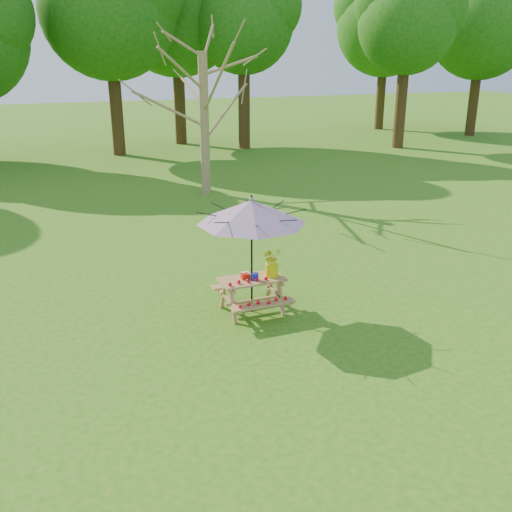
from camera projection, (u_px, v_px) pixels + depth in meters
name	position (u px, v px, depth m)	size (l,w,h in m)	color
ground	(202.00, 497.00, 6.26)	(120.00, 120.00, 0.00)	#266C14
picnic_table	(252.00, 295.00, 10.72)	(1.20, 1.32, 0.67)	#A37A49
patio_umbrella	(252.00, 212.00, 10.19)	(2.46, 2.46, 2.25)	black
produce_bins	(249.00, 276.00, 10.58)	(0.28, 0.40, 0.13)	red
tomatoes_row	(248.00, 281.00, 10.39)	(0.77, 0.13, 0.07)	red
flower_bucket	(272.00, 261.00, 10.63)	(0.36, 0.32, 0.57)	yellow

